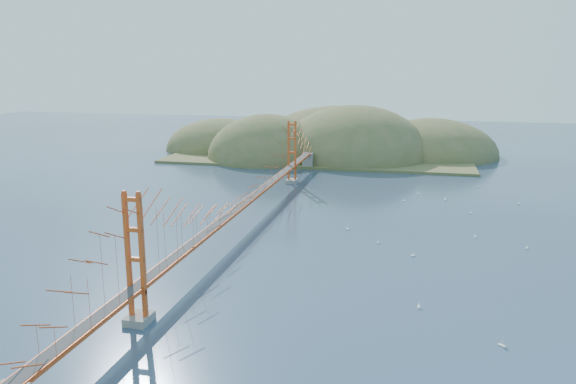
# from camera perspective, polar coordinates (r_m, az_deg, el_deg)

# --- Properties ---
(ground) EXTENTS (320.00, 320.00, 0.00)m
(ground) POSITION_cam_1_polar(r_m,az_deg,el_deg) (77.43, -4.51, -3.56)
(ground) COLOR #293952
(ground) RESTS_ON ground
(bridge) EXTENTS (2.20, 94.40, 12.00)m
(bridge) POSITION_cam_1_polar(r_m,az_deg,el_deg) (75.92, -4.56, 1.56)
(bridge) COLOR gray
(bridge) RESTS_ON ground
(far_headlands) EXTENTS (84.00, 58.00, 25.00)m
(far_headlands) POSITION_cam_1_polar(r_m,az_deg,el_deg) (142.43, 4.70, 4.01)
(far_headlands) COLOR olive
(far_headlands) RESTS_ON ground
(sailboat_14) EXTENTS (0.67, 0.67, 0.70)m
(sailboat_14) POSITION_cam_1_polar(r_m,az_deg,el_deg) (67.29, 12.58, -6.26)
(sailboat_14) COLOR white
(sailboat_14) RESTS_ON ground
(sailboat_9) EXTENTS (0.54, 0.57, 0.65)m
(sailboat_9) POSITION_cam_1_polar(r_m,az_deg,el_deg) (74.26, 23.11, -5.19)
(sailboat_9) COLOR white
(sailboat_9) RESTS_ON ground
(sailboat_7) EXTENTS (0.52, 0.46, 0.58)m
(sailboat_7) POSITION_cam_1_polar(r_m,az_deg,el_deg) (107.82, 18.74, 0.57)
(sailboat_7) COLOR white
(sailboat_7) RESTS_ON ground
(sailboat_16) EXTENTS (0.62, 0.62, 0.65)m
(sailboat_16) POSITION_cam_1_polar(r_m,az_deg,el_deg) (76.46, 6.07, -3.69)
(sailboat_16) COLOR white
(sailboat_16) RESTS_ON ground
(sailboat_1) EXTENTS (0.56, 0.56, 0.59)m
(sailboat_1) POSITION_cam_1_polar(r_m,az_deg,el_deg) (71.32, 9.13, -5.02)
(sailboat_1) COLOR white
(sailboat_1) RESTS_ON ground
(sailboat_3) EXTENTS (0.59, 0.53, 0.67)m
(sailboat_3) POSITION_cam_1_polar(r_m,az_deg,el_deg) (99.16, 13.11, -0.11)
(sailboat_3) COLOR white
(sailboat_3) RESTS_ON ground
(sailboat_6) EXTENTS (0.71, 0.71, 0.74)m
(sailboat_6) POSITION_cam_1_polar(r_m,az_deg,el_deg) (49.09, 20.92, -14.28)
(sailboat_6) COLOR white
(sailboat_6) RESTS_ON ground
(sailboat_0) EXTENTS (0.50, 0.58, 0.67)m
(sailboat_0) POSITION_cam_1_polar(r_m,az_deg,el_deg) (53.95, 13.15, -11.21)
(sailboat_0) COLOR white
(sailboat_0) RESTS_ON ground
(sailboat_5) EXTENTS (0.46, 0.51, 0.58)m
(sailboat_5) POSITION_cam_1_polar(r_m,az_deg,el_deg) (76.66, 18.47, -4.27)
(sailboat_5) COLOR white
(sailboat_5) RESTS_ON ground
(sailboat_12) EXTENTS (0.56, 0.54, 0.63)m
(sailboat_12) POSITION_cam_1_polar(r_m,az_deg,el_deg) (93.39, 11.65, -0.83)
(sailboat_12) COLOR white
(sailboat_12) RESTS_ON ground
(sailboat_8) EXTENTS (0.54, 0.54, 0.57)m
(sailboat_8) POSITION_cam_1_polar(r_m,az_deg,el_deg) (88.33, 18.07, -2.01)
(sailboat_8) COLOR white
(sailboat_8) RESTS_ON ground
(sailboat_15) EXTENTS (0.53, 0.60, 0.68)m
(sailboat_15) POSITION_cam_1_polar(r_m,az_deg,el_deg) (96.17, 15.69, -0.65)
(sailboat_15) COLOR white
(sailboat_15) RESTS_ON ground
(sailboat_4) EXTENTS (0.61, 0.61, 0.65)m
(sailboat_4) POSITION_cam_1_polar(r_m,az_deg,el_deg) (96.76, 22.40, -1.08)
(sailboat_4) COLOR white
(sailboat_4) RESTS_ON ground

